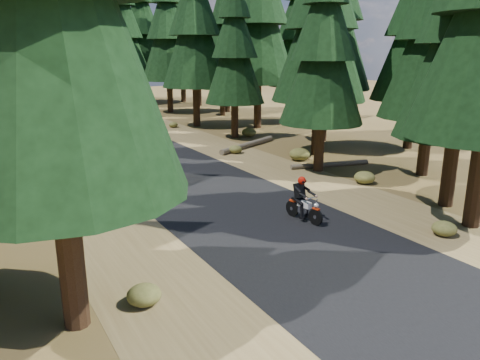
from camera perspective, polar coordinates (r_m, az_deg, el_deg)
name	(u,v)px	position (r m, az deg, el deg)	size (l,w,h in m)	color
ground	(263,222)	(15.63, 2.80, -5.16)	(120.00, 120.00, 0.00)	#4A3A1A
road	(198,186)	(19.78, -5.14, -0.71)	(6.00, 100.00, 0.01)	black
shoulder_l	(87,203)	(18.40, -18.20, -2.72)	(3.20, 100.00, 0.01)	brown
shoulder_r	(287,172)	(22.05, 5.72, 0.97)	(3.20, 100.00, 0.01)	brown
pine_forest	(90,13)	(34.29, -17.77, 18.80)	(34.59, 55.08, 16.32)	black
log_near	(248,145)	(27.55, 0.96, 4.31)	(0.32, 0.32, 5.23)	#4C4233
log_far	(330,164)	(23.37, 10.92, 1.89)	(0.24, 0.24, 4.11)	#4C4233
understory_shrubs	(175,166)	(22.14, -7.88, 1.70)	(17.01, 30.26, 0.69)	#474C1E
rider_lead	(304,206)	(15.72, 7.81, -3.21)	(0.71, 1.73, 1.49)	silver
rider_follow	(145,170)	(20.86, -11.47, 1.25)	(0.97, 1.67, 1.43)	maroon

